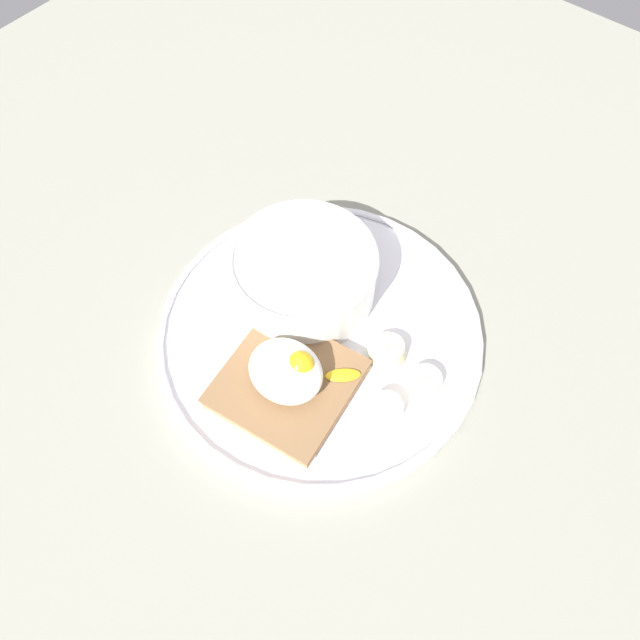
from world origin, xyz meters
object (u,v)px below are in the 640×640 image
object	(u,v)px
banana_slice_left	(425,382)
banana_slice_back	(387,351)
banana_slice_front	(386,408)
oatmeal_bowl	(304,274)
toast_slice	(287,383)
poached_egg	(288,370)

from	to	relation	value
banana_slice_left	banana_slice_back	distance (cm)	4.13
banana_slice_front	banana_slice_left	xyz separation A→B (cm)	(1.10, 3.99, -0.05)
oatmeal_bowl	toast_slice	xyz separation A→B (cm)	(5.14, -8.39, -1.85)
banana_slice_back	oatmeal_bowl	bearing A→B (deg)	175.85
toast_slice	poached_egg	size ratio (longest dim) A/B	1.47
toast_slice	poached_egg	world-z (taller)	poached_egg
oatmeal_bowl	poached_egg	bearing A→B (deg)	-57.56
oatmeal_bowl	banana_slice_back	distance (cm)	9.99
oatmeal_bowl	banana_slice_left	world-z (taller)	oatmeal_bowl
oatmeal_bowl	poached_egg	world-z (taller)	oatmeal_bowl
poached_egg	banana_slice_left	bearing A→B (deg)	40.35
toast_slice	banana_slice_front	bearing A→B (deg)	24.33
poached_egg	banana_slice_back	bearing A→B (deg)	59.05
oatmeal_bowl	banana_slice_left	size ratio (longest dim) A/B	4.28
poached_egg	banana_slice_front	distance (cm)	8.66
banana_slice_front	banana_slice_back	bearing A→B (deg)	125.74
poached_egg	banana_slice_left	size ratio (longest dim) A/B	2.62
banana_slice_left	banana_slice_back	world-z (taller)	banana_slice_back
oatmeal_bowl	banana_slice_back	size ratio (longest dim) A/B	3.68
banana_slice_left	toast_slice	bearing A→B (deg)	-139.61
oatmeal_bowl	banana_slice_back	bearing A→B (deg)	-4.15
poached_egg	banana_slice_front	xyz separation A→B (cm)	(7.56, 3.36, -2.55)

